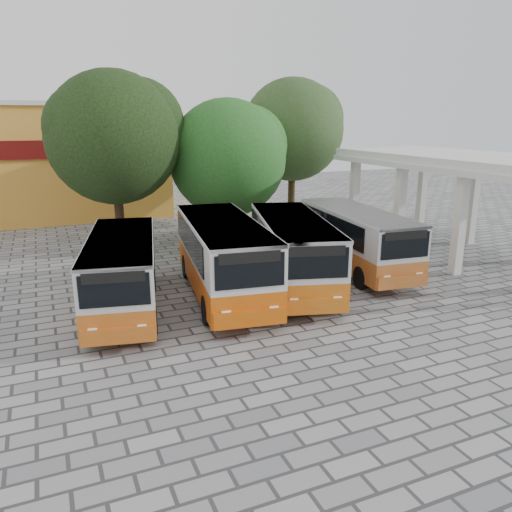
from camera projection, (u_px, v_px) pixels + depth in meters
name	position (u px, v px, depth m)	size (l,w,h in m)	color
ground	(334.00, 311.00, 19.32)	(90.00, 90.00, 0.00)	slate
terminal_shelter	(472.00, 164.00, 25.53)	(6.80, 15.80, 5.40)	silver
shophouse_block	(24.00, 161.00, 37.07)	(20.40, 10.40, 8.30)	gold
bus_far_left	(122.00, 269.00, 19.01)	(3.95, 8.33, 2.87)	#C35915
bus_centre_left	(223.00, 253.00, 20.50)	(3.87, 9.12, 3.18)	#D15106
bus_centre_right	(293.00, 248.00, 21.60)	(4.81, 9.02, 3.07)	#CE630F
bus_far_right	(357.00, 236.00, 24.10)	(3.36, 8.43, 2.96)	#BF6324
tree_left	(115.00, 133.00, 26.55)	(7.43, 7.07, 9.73)	#362618
tree_middle	(229.00, 154.00, 29.33)	(7.24, 6.89, 8.37)	#433011
tree_right	(294.00, 126.00, 34.09)	(7.28, 6.93, 9.90)	#3E2E16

